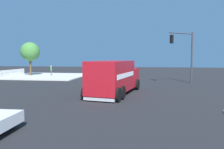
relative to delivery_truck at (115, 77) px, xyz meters
The scene contains 7 objects.
ground_plane 2.55m from the delivery_truck, behind, with size 100.00×100.00×0.00m, color black.
sidewalk_corner_near 20.44m from the delivery_truck, 138.70° to the right, with size 12.24×12.24×0.14m, color beige.
delivery_truck is the anchor object (origin of this frame).
traffic_light_primary 11.69m from the delivery_truck, 141.50° to the left, with size 2.18×3.02×6.12m.
pedestrian_near_corner 20.40m from the delivery_truck, 141.01° to the right, with size 0.49×0.34×1.59m.
picket_fence_run 24.68m from the delivery_truck, 128.39° to the right, with size 6.76×0.05×0.95m.
shade_tree_near 22.42m from the delivery_truck, 133.48° to the right, with size 3.06×3.06×5.42m.
Camera 1 is at (20.09, 2.84, 3.09)m, focal length 35.16 mm.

